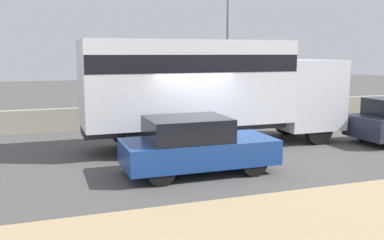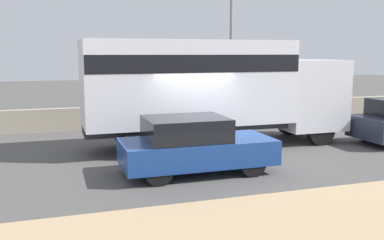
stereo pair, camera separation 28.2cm
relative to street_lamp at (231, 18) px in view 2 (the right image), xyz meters
The scene contains 6 objects.
ground_plane 8.07m from the street_lamp, 119.04° to the right, with size 80.00×80.00×0.00m, color #514F4C.
dirt_shoulder_foreground 12.48m from the street_lamp, 106.17° to the right, with size 60.00×4.66×0.04m.
stone_wall_backdrop 5.27m from the street_lamp, 166.72° to the left, with size 60.00×0.35×0.91m.
street_lamp is the anchor object (origin of this frame).
box_truck 5.01m from the street_lamp, 121.45° to the right, with size 8.80×2.41×3.49m.
car_hatchback 8.59m from the street_lamp, 120.03° to the right, with size 3.92×1.76×1.48m.
Camera 2 is at (-4.00, -11.06, 3.09)m, focal length 40.00 mm.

